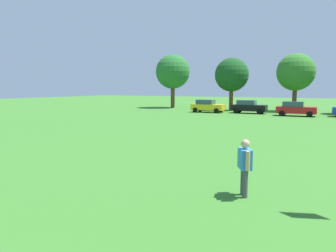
{
  "coord_description": "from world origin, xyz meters",
  "views": [
    {
      "loc": [
        7.49,
        1.06,
        3.24
      ],
      "look_at": [
        3.19,
        9.33,
        2.1
      ],
      "focal_mm": 33.32,
      "sensor_mm": 36.0,
      "label": 1
    }
  ],
  "objects": [
    {
      "name": "tree_left",
      "position": [
        -5.29,
        45.51,
        5.08
      ],
      "size": [
        4.83,
        4.83,
        7.52
      ],
      "color": "brown",
      "rests_on": "ground"
    },
    {
      "name": "tree_far_left",
      "position": [
        -15.45,
        46.88,
        5.82
      ],
      "size": [
        5.53,
        5.53,
        8.61
      ],
      "color": "brown",
      "rests_on": "ground"
    },
    {
      "name": "parked_car_red_2",
      "position": [
        4.01,
        39.7,
        0.86
      ],
      "size": [
        4.3,
        2.02,
        1.68
      ],
      "color": "red",
      "rests_on": "ground"
    },
    {
      "name": "adult_bystander",
      "position": [
        5.34,
        10.15,
        1.03
      ],
      "size": [
        0.54,
        0.75,
        1.73
      ],
      "rotation": [
        0.0,
        0.0,
        5.19
      ],
      "color": "#4C4C51",
      "rests_on": "ground"
    },
    {
      "name": "parked_car_yellow_0",
      "position": [
        -6.92,
        40.12,
        0.86
      ],
      "size": [
        4.3,
        2.02,
        1.68
      ],
      "color": "yellow",
      "rests_on": "ground"
    },
    {
      "name": "tree_center_left",
      "position": [
        3.12,
        47.23,
        5.34
      ],
      "size": [
        5.07,
        5.07,
        7.91
      ],
      "color": "brown",
      "rests_on": "ground"
    },
    {
      "name": "ground_plane",
      "position": [
        0.0,
        30.0,
        0.0
      ],
      "size": [
        160.0,
        160.0,
        0.0
      ],
      "primitive_type": "plane",
      "color": "#387528"
    },
    {
      "name": "parked_car_black_1",
      "position": [
        -1.72,
        41.11,
        0.86
      ],
      "size": [
        4.3,
        2.02,
        1.68
      ],
      "color": "black",
      "rests_on": "ground"
    }
  ]
}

